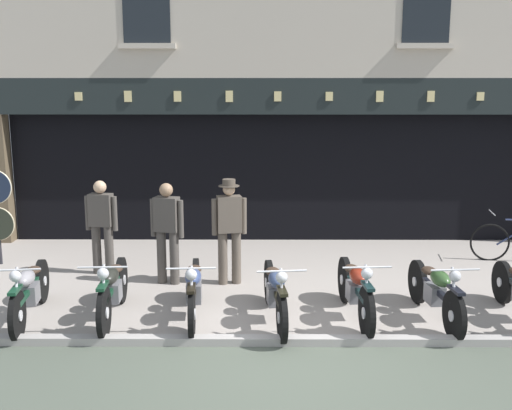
# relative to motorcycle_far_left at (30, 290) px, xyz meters

# --- Properties ---
(ground) EXTENTS (23.74, 22.00, 0.18)m
(ground) POSITION_rel_motorcycle_far_left_xyz_m (3.48, -1.85, -0.46)
(ground) COLOR #9D938B
(shop_facade) EXTENTS (12.04, 4.42, 6.07)m
(shop_facade) POSITION_rel_motorcycle_far_left_xyz_m (3.48, 6.16, 1.25)
(shop_facade) COLOR black
(shop_facade) RESTS_ON ground
(motorcycle_far_left) EXTENTS (0.62, 2.03, 0.91)m
(motorcycle_far_left) POSITION_rel_motorcycle_far_left_xyz_m (0.00, 0.00, 0.00)
(motorcycle_far_left) COLOR black
(motorcycle_far_left) RESTS_ON ground
(motorcycle_left) EXTENTS (0.62, 2.00, 0.94)m
(motorcycle_left) POSITION_rel_motorcycle_far_left_xyz_m (1.12, 0.04, 0.01)
(motorcycle_left) COLOR black
(motorcycle_left) RESTS_ON ground
(motorcycle_center_left) EXTENTS (0.62, 2.02, 0.91)m
(motorcycle_center_left) POSITION_rel_motorcycle_far_left_xyz_m (2.22, 0.06, 0.00)
(motorcycle_center_left) COLOR black
(motorcycle_center_left) RESTS_ON ground
(motorcycle_center) EXTENTS (0.62, 2.04, 0.92)m
(motorcycle_center) POSITION_rel_motorcycle_far_left_xyz_m (3.33, -0.05, 0.00)
(motorcycle_center) COLOR black
(motorcycle_center) RESTS_ON ground
(motorcycle_center_right) EXTENTS (0.62, 2.02, 0.93)m
(motorcycle_center_right) POSITION_rel_motorcycle_far_left_xyz_m (4.42, 0.06, 0.01)
(motorcycle_center_right) COLOR black
(motorcycle_center_right) RESTS_ON ground
(motorcycle_right) EXTENTS (0.62, 2.00, 0.91)m
(motorcycle_right) POSITION_rel_motorcycle_far_left_xyz_m (5.50, 0.02, -0.00)
(motorcycle_right) COLOR black
(motorcycle_right) RESTS_ON ground
(salesman_left) EXTENTS (0.56, 0.27, 1.60)m
(salesman_left) POSITION_rel_motorcycle_far_left_xyz_m (0.46, 2.11, 0.46)
(salesman_left) COLOR #47423D
(salesman_left) RESTS_ON ground
(shopkeeper_center) EXTENTS (0.55, 0.31, 1.64)m
(shopkeeper_center) POSITION_rel_motorcycle_far_left_xyz_m (1.64, 1.59, 0.49)
(shopkeeper_center) COLOR #47423D
(shopkeeper_center) RESTS_ON ground
(salesman_right) EXTENTS (0.55, 0.33, 1.71)m
(salesman_right) POSITION_rel_motorcycle_far_left_xyz_m (2.63, 1.58, 0.52)
(salesman_right) COLOR brown
(salesman_right) RESTS_ON ground
(advert_board_near) EXTENTS (0.71, 0.03, 0.98)m
(advert_board_near) POSITION_rel_motorcycle_far_left_xyz_m (6.05, 4.53, 1.24)
(advert_board_near) COLOR silver
(advert_board_far) EXTENTS (0.64, 0.03, 1.01)m
(advert_board_far) POSITION_rel_motorcycle_far_left_xyz_m (7.08, 4.53, 1.31)
(advert_board_far) COLOR silver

